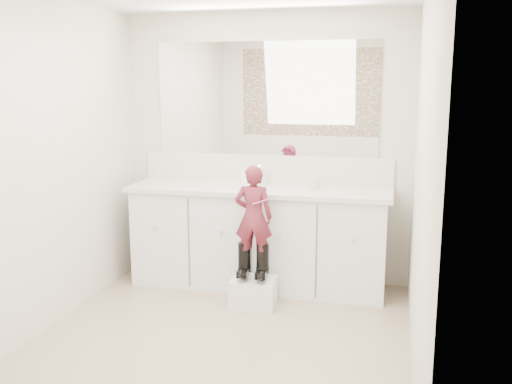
# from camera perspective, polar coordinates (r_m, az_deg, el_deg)

# --- Properties ---
(floor) EXTENTS (3.00, 3.00, 0.00)m
(floor) POSITION_cam_1_polar(r_m,az_deg,el_deg) (4.09, -3.89, -15.00)
(floor) COLOR #826C55
(floor) RESTS_ON ground
(wall_back) EXTENTS (2.60, 0.00, 2.60)m
(wall_back) POSITION_cam_1_polar(r_m,az_deg,el_deg) (5.16, 0.98, 4.39)
(wall_back) COLOR beige
(wall_back) RESTS_ON floor
(wall_front) EXTENTS (2.60, 0.00, 2.60)m
(wall_front) POSITION_cam_1_polar(r_m,az_deg,el_deg) (2.37, -15.27, -3.72)
(wall_front) COLOR beige
(wall_front) RESTS_ON floor
(wall_left) EXTENTS (0.00, 3.00, 3.00)m
(wall_left) POSITION_cam_1_polar(r_m,az_deg,el_deg) (4.30, -20.87, 2.38)
(wall_left) COLOR beige
(wall_left) RESTS_ON floor
(wall_right) EXTENTS (0.00, 3.00, 3.00)m
(wall_right) POSITION_cam_1_polar(r_m,az_deg,el_deg) (3.55, 16.28, 1.01)
(wall_right) COLOR beige
(wall_right) RESTS_ON floor
(vanity_cabinet) EXTENTS (2.20, 0.55, 0.85)m
(vanity_cabinet) POSITION_cam_1_polar(r_m,az_deg,el_deg) (5.04, 0.26, -4.73)
(vanity_cabinet) COLOR silver
(vanity_cabinet) RESTS_ON floor
(countertop) EXTENTS (2.28, 0.58, 0.04)m
(countertop) POSITION_cam_1_polar(r_m,az_deg,el_deg) (4.93, 0.22, 0.21)
(countertop) COLOR beige
(countertop) RESTS_ON vanity_cabinet
(backsplash) EXTENTS (2.28, 0.03, 0.25)m
(backsplash) POSITION_cam_1_polar(r_m,az_deg,el_deg) (5.17, 0.93, 2.34)
(backsplash) COLOR beige
(backsplash) RESTS_ON countertop
(mirror) EXTENTS (2.00, 0.02, 1.00)m
(mirror) POSITION_cam_1_polar(r_m,az_deg,el_deg) (5.12, 0.96, 9.28)
(mirror) COLOR white
(mirror) RESTS_ON wall_back
(dot_panel) EXTENTS (2.00, 0.01, 1.20)m
(dot_panel) POSITION_cam_1_polar(r_m,az_deg,el_deg) (2.31, -15.71, 7.22)
(dot_panel) COLOR #472819
(dot_panel) RESTS_ON wall_front
(faucet) EXTENTS (0.08, 0.08, 0.10)m
(faucet) POSITION_cam_1_polar(r_m,az_deg,el_deg) (5.07, 0.66, 1.32)
(faucet) COLOR silver
(faucet) RESTS_ON countertop
(cup) EXTENTS (0.13, 0.13, 0.09)m
(cup) POSITION_cam_1_polar(r_m,az_deg,el_deg) (4.91, 5.85, 0.89)
(cup) COLOR beige
(cup) RESTS_ON countertop
(soap_bottle) EXTENTS (0.12, 0.12, 0.21)m
(soap_bottle) POSITION_cam_1_polar(r_m,az_deg,el_deg) (4.95, -0.78, 1.71)
(soap_bottle) COLOR white
(soap_bottle) RESTS_ON countertop
(step_stool) EXTENTS (0.37, 0.31, 0.23)m
(step_stool) POSITION_cam_1_polar(r_m,az_deg,el_deg) (4.69, -0.25, -9.98)
(step_stool) COLOR silver
(step_stool) RESTS_ON floor
(boot_left) EXTENTS (0.12, 0.20, 0.30)m
(boot_left) POSITION_cam_1_polar(r_m,az_deg,el_deg) (4.62, -1.16, -6.86)
(boot_left) COLOR black
(boot_left) RESTS_ON step_stool
(boot_right) EXTENTS (0.12, 0.20, 0.30)m
(boot_right) POSITION_cam_1_polar(r_m,az_deg,el_deg) (4.58, 0.67, -7.00)
(boot_right) COLOR black
(boot_right) RESTS_ON step_stool
(toddler) EXTENTS (0.31, 0.21, 0.83)m
(toddler) POSITION_cam_1_polar(r_m,az_deg,el_deg) (4.50, -0.25, -2.49)
(toddler) COLOR #9C3048
(toddler) RESTS_ON step_stool
(toothbrush) EXTENTS (0.14, 0.02, 0.06)m
(toothbrush) POSITION_cam_1_polar(r_m,az_deg,el_deg) (4.41, 0.48, -0.96)
(toothbrush) COLOR #CF5080
(toothbrush) RESTS_ON toddler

